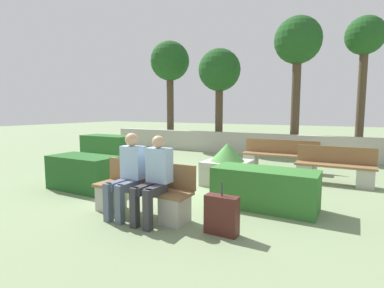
{
  "coord_description": "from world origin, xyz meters",
  "views": [
    {
      "loc": [
        3.75,
        -5.9,
        1.73
      ],
      "look_at": [
        0.21,
        0.5,
        0.9
      ],
      "focal_mm": 28.0,
      "sensor_mm": 36.0,
      "label": 1
    }
  ],
  "objects_px": {
    "tree_center_right": "(298,45)",
    "bench_right_side": "(279,158)",
    "bench_front": "(142,195)",
    "bench_left_side": "(334,170)",
    "tree_center_left": "(219,72)",
    "tree_rightmost": "(365,43)",
    "person_seated_man": "(128,171)",
    "planter_corner_left": "(227,166)",
    "person_seated_woman": "(155,175)",
    "suitcase": "(222,215)",
    "tree_leftmost": "(170,64)"
  },
  "relations": [
    {
      "from": "bench_left_side",
      "to": "bench_right_side",
      "type": "distance_m",
      "value": 1.83
    },
    {
      "from": "tree_rightmost",
      "to": "person_seated_woman",
      "type": "bearing_deg",
      "value": -107.44
    },
    {
      "from": "person_seated_man",
      "to": "suitcase",
      "type": "relative_size",
      "value": 1.81
    },
    {
      "from": "planter_corner_left",
      "to": "tree_leftmost",
      "type": "distance_m",
      "value": 8.22
    },
    {
      "from": "bench_front",
      "to": "tree_leftmost",
      "type": "bearing_deg",
      "value": 120.18
    },
    {
      "from": "bench_front",
      "to": "bench_right_side",
      "type": "height_order",
      "value": "same"
    },
    {
      "from": "person_seated_woman",
      "to": "bench_left_side",
      "type": "bearing_deg",
      "value": 60.34
    },
    {
      "from": "bench_left_side",
      "to": "person_seated_woman",
      "type": "xyz_separation_m",
      "value": [
        -2.27,
        -3.98,
        0.41
      ]
    },
    {
      "from": "bench_left_side",
      "to": "planter_corner_left",
      "type": "relative_size",
      "value": 1.74
    },
    {
      "from": "bench_front",
      "to": "bench_left_side",
      "type": "distance_m",
      "value": 4.65
    },
    {
      "from": "person_seated_woman",
      "to": "person_seated_man",
      "type": "bearing_deg",
      "value": 179.65
    },
    {
      "from": "bench_front",
      "to": "person_seated_woman",
      "type": "xyz_separation_m",
      "value": [
        0.36,
        -0.14,
        0.4
      ]
    },
    {
      "from": "bench_right_side",
      "to": "bench_front",
      "type": "bearing_deg",
      "value": -105.69
    },
    {
      "from": "person_seated_man",
      "to": "bench_right_side",
      "type": "bearing_deg",
      "value": 75.59
    },
    {
      "from": "person_seated_woman",
      "to": "tree_leftmost",
      "type": "xyz_separation_m",
      "value": [
        -5.05,
        8.21,
        3.12
      ]
    },
    {
      "from": "person_seated_man",
      "to": "tree_rightmost",
      "type": "xyz_separation_m",
      "value": [
        3.28,
        8.76,
        3.31
      ]
    },
    {
      "from": "tree_center_left",
      "to": "tree_leftmost",
      "type": "bearing_deg",
      "value": 179.05
    },
    {
      "from": "tree_center_left",
      "to": "tree_rightmost",
      "type": "relative_size",
      "value": 0.86
    },
    {
      "from": "person_seated_woman",
      "to": "planter_corner_left",
      "type": "bearing_deg",
      "value": 88.5
    },
    {
      "from": "tree_center_right",
      "to": "bench_front",
      "type": "bearing_deg",
      "value": -96.97
    },
    {
      "from": "tree_center_right",
      "to": "person_seated_woman",
      "type": "bearing_deg",
      "value": -94.34
    },
    {
      "from": "tree_rightmost",
      "to": "bench_right_side",
      "type": "bearing_deg",
      "value": -118.04
    },
    {
      "from": "planter_corner_left",
      "to": "tree_center_right",
      "type": "relative_size",
      "value": 0.19
    },
    {
      "from": "planter_corner_left",
      "to": "tree_leftmost",
      "type": "relative_size",
      "value": 0.2
    },
    {
      "from": "person_seated_man",
      "to": "planter_corner_left",
      "type": "relative_size",
      "value": 1.37
    },
    {
      "from": "tree_center_right",
      "to": "suitcase",
      "type": "bearing_deg",
      "value": -86.55
    },
    {
      "from": "tree_leftmost",
      "to": "tree_rightmost",
      "type": "distance_m",
      "value": 7.82
    },
    {
      "from": "bench_right_side",
      "to": "suitcase",
      "type": "xyz_separation_m",
      "value": [
        0.34,
        -4.96,
        -0.07
      ]
    },
    {
      "from": "bench_front",
      "to": "tree_center_right",
      "type": "distance_m",
      "value": 8.84
    },
    {
      "from": "planter_corner_left",
      "to": "bench_left_side",
      "type": "bearing_deg",
      "value": 29.09
    },
    {
      "from": "bench_front",
      "to": "suitcase",
      "type": "bearing_deg",
      "value": -3.28
    },
    {
      "from": "tree_center_right",
      "to": "bench_right_side",
      "type": "bearing_deg",
      "value": -87.26
    },
    {
      "from": "bench_front",
      "to": "person_seated_man",
      "type": "distance_m",
      "value": 0.47
    },
    {
      "from": "person_seated_man",
      "to": "tree_center_right",
      "type": "xyz_separation_m",
      "value": [
        1.14,
        8.08,
        3.35
      ]
    },
    {
      "from": "tree_leftmost",
      "to": "tree_center_right",
      "type": "xyz_separation_m",
      "value": [
        5.66,
        -0.13,
        0.25
      ]
    },
    {
      "from": "tree_center_left",
      "to": "tree_rightmost",
      "type": "height_order",
      "value": "tree_rightmost"
    },
    {
      "from": "person_seated_man",
      "to": "tree_center_left",
      "type": "height_order",
      "value": "tree_center_left"
    },
    {
      "from": "planter_corner_left",
      "to": "person_seated_woman",
      "type": "bearing_deg",
      "value": -91.5
    },
    {
      "from": "tree_center_right",
      "to": "tree_rightmost",
      "type": "bearing_deg",
      "value": 17.64
    },
    {
      "from": "tree_center_right",
      "to": "tree_rightmost",
      "type": "height_order",
      "value": "tree_center_right"
    },
    {
      "from": "bench_right_side",
      "to": "tree_rightmost",
      "type": "height_order",
      "value": "tree_rightmost"
    },
    {
      "from": "tree_leftmost",
      "to": "tree_center_left",
      "type": "height_order",
      "value": "tree_leftmost"
    },
    {
      "from": "tree_center_left",
      "to": "person_seated_woman",
      "type": "bearing_deg",
      "value": -72.75
    },
    {
      "from": "person_seated_man",
      "to": "person_seated_woman",
      "type": "relative_size",
      "value": 1.01
    },
    {
      "from": "person_seated_man",
      "to": "tree_center_right",
      "type": "relative_size",
      "value": 0.26
    },
    {
      "from": "tree_center_left",
      "to": "tree_center_right",
      "type": "xyz_separation_m",
      "value": [
        3.15,
        -0.08,
        0.79
      ]
    },
    {
      "from": "person_seated_woman",
      "to": "tree_rightmost",
      "type": "height_order",
      "value": "tree_rightmost"
    },
    {
      "from": "tree_center_left",
      "to": "tree_rightmost",
      "type": "xyz_separation_m",
      "value": [
        5.29,
        0.6,
        0.75
      ]
    },
    {
      "from": "bench_front",
      "to": "bench_left_side",
      "type": "height_order",
      "value": "same"
    },
    {
      "from": "bench_left_side",
      "to": "planter_corner_left",
      "type": "height_order",
      "value": "planter_corner_left"
    }
  ]
}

